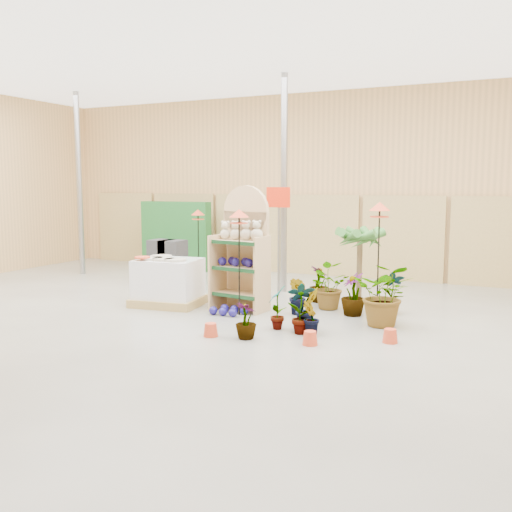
# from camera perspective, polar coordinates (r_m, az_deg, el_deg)

# --- Properties ---
(room) EXTENTS (15.20, 12.10, 4.70)m
(room) POSITION_cam_1_polar(r_m,az_deg,el_deg) (9.58, -3.15, 6.92)
(room) COLOR slate
(room) RESTS_ON ground
(display_shelf) EXTENTS (1.01, 0.71, 2.24)m
(display_shelf) POSITION_cam_1_polar(r_m,az_deg,el_deg) (10.27, -1.25, 0.28)
(display_shelf) COLOR tan
(display_shelf) RESTS_ON ground
(teddy_bears) EXTENTS (0.83, 0.22, 0.35)m
(teddy_bears) POSITION_cam_1_polar(r_m,az_deg,el_deg) (10.12, -1.37, 2.42)
(teddy_bears) COLOR beige
(teddy_bears) RESTS_ON display_shelf
(gazing_balls_shelf) EXTENTS (0.82, 0.28, 0.16)m
(gazing_balls_shelf) POSITION_cam_1_polar(r_m,az_deg,el_deg) (10.18, -1.56, -0.60)
(gazing_balls_shelf) COLOR navy
(gazing_balls_shelf) RESTS_ON display_shelf
(gazing_balls_floor) EXTENTS (0.63, 0.39, 0.15)m
(gazing_balls_floor) POSITION_cam_1_polar(r_m,az_deg,el_deg) (9.97, -2.75, -5.47)
(gazing_balls_floor) COLOR navy
(gazing_balls_floor) RESTS_ON ground
(pallet_stack) EXTENTS (1.35, 1.17, 0.91)m
(pallet_stack) POSITION_cam_1_polar(r_m,az_deg,el_deg) (10.81, -8.76, -2.60)
(pallet_stack) COLOR #A2884E
(pallet_stack) RESTS_ON ground
(charcoal_planters) EXTENTS (0.80, 0.50, 1.00)m
(charcoal_planters) POSITION_cam_1_polar(r_m,az_deg,el_deg) (13.15, -8.84, -0.57)
(charcoal_planters) COLOR black
(charcoal_planters) RESTS_ON ground
(trellis_stock) EXTENTS (2.00, 0.30, 1.80)m
(trellis_stock) POSITION_cam_1_polar(r_m,az_deg,el_deg) (15.28, -8.02, 2.03)
(trellis_stock) COLOR #1B5A24
(trellis_stock) RESTS_ON ground
(offer_sign) EXTENTS (0.50, 0.08, 2.20)m
(offer_sign) POSITION_cam_1_polar(r_m,az_deg,el_deg) (11.42, 2.26, 3.73)
(offer_sign) COLOR gray
(offer_sign) RESTS_ON ground
(bird_table_front) EXTENTS (0.34, 0.34, 1.84)m
(bird_table_front) POSITION_cam_1_polar(r_m,az_deg,el_deg) (9.73, -1.71, 3.93)
(bird_table_front) COLOR black
(bird_table_front) RESTS_ON ground
(bird_table_right) EXTENTS (0.34, 0.34, 1.97)m
(bird_table_right) POSITION_cam_1_polar(r_m,az_deg,el_deg) (9.44, 12.26, 4.45)
(bird_table_right) COLOR black
(bird_table_right) RESTS_ON ground
(bird_table_back) EXTENTS (0.34, 0.34, 1.65)m
(bird_table_back) POSITION_cam_1_polar(r_m,az_deg,el_deg) (13.91, -5.82, 4.15)
(bird_table_back) COLOR black
(bird_table_back) RESTS_ON ground
(palm) EXTENTS (0.70, 0.70, 1.59)m
(palm) POSITION_cam_1_polar(r_m,az_deg,el_deg) (10.37, 10.37, 2.03)
(palm) COLOR brown
(palm) RESTS_ON ground
(potted_plant_0) EXTENTS (0.32, 0.41, 0.70)m
(potted_plant_0) POSITION_cam_1_polar(r_m,az_deg,el_deg) (8.95, 2.14, -5.12)
(potted_plant_0) COLOR #326C27
(potted_plant_0) RESTS_ON ground
(potted_plant_1) EXTENTS (0.48, 0.49, 0.69)m
(potted_plant_1) POSITION_cam_1_polar(r_m,az_deg,el_deg) (8.89, 5.16, -5.27)
(potted_plant_1) COLOR #326C27
(potted_plant_1) RESTS_ON ground
(potted_plant_3) EXTENTS (0.58, 0.58, 0.75)m
(potted_plant_3) POSITION_cam_1_polar(r_m,az_deg,el_deg) (9.99, 9.70, -3.78)
(potted_plant_3) COLOR #326C27
(potted_plant_3) RESTS_ON ground
(potted_plant_4) EXTENTS (0.45, 0.35, 0.77)m
(potted_plant_4) POSITION_cam_1_polar(r_m,az_deg,el_deg) (10.25, 13.49, -3.55)
(potted_plant_4) COLOR #326C27
(potted_plant_4) RESTS_ON ground
(potted_plant_5) EXTENTS (0.47, 0.46, 0.67)m
(potted_plant_5) POSITION_cam_1_polar(r_m,az_deg,el_deg) (9.93, 4.26, -4.01)
(potted_plant_5) COLOR #326C27
(potted_plant_5) RESTS_ON ground
(potted_plant_6) EXTENTS (0.95, 0.90, 0.82)m
(potted_plant_6) POSITION_cam_1_polar(r_m,az_deg,el_deg) (10.45, 7.07, -3.04)
(potted_plant_6) COLOR #326C27
(potted_plant_6) RESTS_ON ground
(potted_plant_7) EXTENTS (0.38, 0.38, 0.55)m
(potted_plant_7) POSITION_cam_1_polar(r_m,az_deg,el_deg) (8.41, -1.01, -6.45)
(potted_plant_7) COLOR #326C27
(potted_plant_7) RESTS_ON ground
(potted_plant_8) EXTENTS (0.51, 0.46, 0.80)m
(potted_plant_8) POSITION_cam_1_polar(r_m,az_deg,el_deg) (8.68, 4.51, -5.19)
(potted_plant_8) COLOR #326C27
(potted_plant_8) RESTS_ON ground
(potted_plant_9) EXTENTS (0.33, 0.37, 0.54)m
(potted_plant_9) POSITION_cam_1_polar(r_m,az_deg,el_deg) (8.61, 5.57, -6.18)
(potted_plant_9) COLOR #326C27
(potted_plant_9) RESTS_ON ground
(potted_plant_10) EXTENTS (0.96, 0.84, 1.03)m
(potted_plant_10) POSITION_cam_1_polar(r_m,az_deg,el_deg) (9.32, 12.77, -3.77)
(potted_plant_10) COLOR #326C27
(potted_plant_10) RESTS_ON ground
(potted_plant_11) EXTENTS (0.55, 0.55, 0.70)m
(potted_plant_11) POSITION_cam_1_polar(r_m,az_deg,el_deg) (11.05, 6.33, -2.78)
(potted_plant_11) COLOR #326C27
(potted_plant_11) RESTS_ON ground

